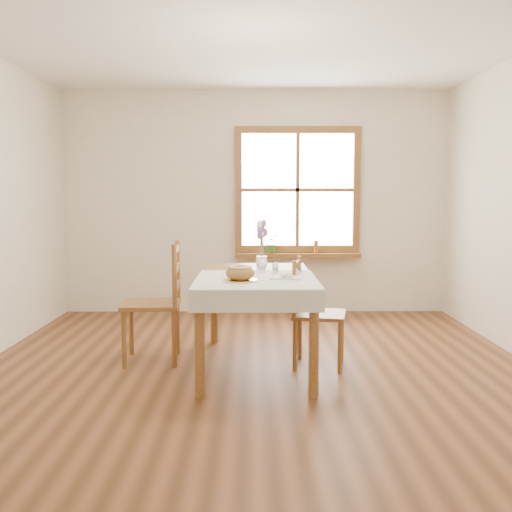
{
  "coord_description": "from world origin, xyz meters",
  "views": [
    {
      "loc": [
        -0.03,
        -4.24,
        1.38
      ],
      "look_at": [
        0.0,
        0.3,
        0.9
      ],
      "focal_mm": 40.0,
      "sensor_mm": 36.0,
      "label": 1
    }
  ],
  "objects": [
    {
      "name": "window",
      "position": [
        0.5,
        2.47,
        1.45
      ],
      "size": [
        1.46,
        0.08,
        1.46
      ],
      "color": "#9F6A31",
      "rests_on": "ground"
    },
    {
      "name": "chair_right",
      "position": [
        0.51,
        0.28,
        0.44
      ],
      "size": [
        0.5,
        0.48,
        0.88
      ],
      "primitive_type": null,
      "rotation": [
        0.0,
        0.0,
        1.38
      ],
      "color": "#9F6A31",
      "rests_on": "ground"
    },
    {
      "name": "dining_table",
      "position": [
        0.0,
        0.3,
        0.66
      ],
      "size": [
        0.9,
        1.6,
        0.75
      ],
      "color": "#9F6A31",
      "rests_on": "ground"
    },
    {
      "name": "lavender_bouquet",
      "position": [
        0.05,
        0.65,
        1.01
      ],
      "size": [
        0.16,
        0.16,
        0.31
      ],
      "primitive_type": null,
      "color": "#74579A",
      "rests_on": "flower_vase"
    },
    {
      "name": "potted_plant",
      "position": [
        0.2,
        2.4,
        0.8
      ],
      "size": [
        0.24,
        0.25,
        0.17
      ],
      "primitive_type": "imported",
      "rotation": [
        0.0,
        0.0,
        -0.18
      ],
      "color": "#40742E",
      "rests_on": "window_sill"
    },
    {
      "name": "egg_napkin",
      "position": [
        0.23,
        0.02,
        0.77
      ],
      "size": [
        0.26,
        0.23,
        0.01
      ],
      "primitive_type": "cube",
      "rotation": [
        0.0,
        0.0,
        -0.18
      ],
      "color": "silver",
      "rests_on": "table_linen"
    },
    {
      "name": "window_sill",
      "position": [
        0.5,
        2.4,
        0.69
      ],
      "size": [
        1.46,
        0.2,
        0.05
      ],
      "color": "#9F6A31",
      "rests_on": "ground"
    },
    {
      "name": "pepper_shaker",
      "position": [
        0.15,
        0.27,
        0.81
      ],
      "size": [
        0.06,
        0.06,
        0.09
      ],
      "primitive_type": "cylinder",
      "rotation": [
        0.0,
        0.0,
        0.38
      ],
      "color": "white",
      "rests_on": "table_linen"
    },
    {
      "name": "ground",
      "position": [
        0.0,
        0.0,
        0.0
      ],
      "size": [
        5.0,
        5.0,
        0.0
      ],
      "primitive_type": "plane",
      "color": "brown",
      "rests_on": "ground"
    },
    {
      "name": "amber_bottle",
      "position": [
        0.72,
        2.4,
        0.79
      ],
      "size": [
        0.06,
        0.06,
        0.15
      ],
      "primitive_type": "cylinder",
      "rotation": [
        0.0,
        0.0,
        -0.19
      ],
      "color": "#A2551E",
      "rests_on": "window_sill"
    },
    {
      "name": "room_walls",
      "position": [
        0.0,
        0.0,
        1.71
      ],
      "size": [
        4.6,
        5.1,
        2.65
      ],
      "color": "white",
      "rests_on": "ground"
    },
    {
      "name": "eggs",
      "position": [
        0.23,
        0.02,
        0.79
      ],
      "size": [
        0.2,
        0.19,
        0.04
      ],
      "primitive_type": null,
      "rotation": [
        0.0,
        0.0,
        -0.18
      ],
      "color": "white",
      "rests_on": "egg_napkin"
    },
    {
      "name": "bread_loaf",
      "position": [
        -0.12,
        -0.13,
        0.83
      ],
      "size": [
        0.21,
        0.21,
        0.12
      ],
      "primitive_type": "ellipsoid",
      "color": "#A5793A",
      "rests_on": "bread_plate"
    },
    {
      "name": "salt_shaker",
      "position": [
        0.05,
        0.34,
        0.81
      ],
      "size": [
        0.06,
        0.06,
        0.1
      ],
      "primitive_type": "cylinder",
      "rotation": [
        0.0,
        0.0,
        -0.19
      ],
      "color": "white",
      "rests_on": "table_linen"
    },
    {
      "name": "table_linen",
      "position": [
        0.0,
        -0.0,
        0.76
      ],
      "size": [
        0.91,
        0.99,
        0.01
      ],
      "primitive_type": "cube",
      "color": "silver",
      "rests_on": "dining_table"
    },
    {
      "name": "bread_plate",
      "position": [
        -0.12,
        -0.13,
        0.77
      ],
      "size": [
        0.31,
        0.31,
        0.01
      ],
      "primitive_type": "cylinder",
      "rotation": [
        0.0,
        0.0,
        -0.31
      ],
      "color": "white",
      "rests_on": "table_linen"
    },
    {
      "name": "flower_vase",
      "position": [
        0.05,
        0.65,
        0.8
      ],
      "size": [
        0.1,
        0.1,
        0.1
      ],
      "primitive_type": "cylinder",
      "rotation": [
        0.0,
        0.0,
        0.11
      ],
      "color": "white",
      "rests_on": "dining_table"
    },
    {
      "name": "chair_left",
      "position": [
        -0.87,
        0.44,
        0.5
      ],
      "size": [
        0.52,
        0.49,
        1.0
      ],
      "primitive_type": null,
      "rotation": [
        0.0,
        0.0,
        -1.51
      ],
      "color": "#9F6A31",
      "rests_on": "ground"
    }
  ]
}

